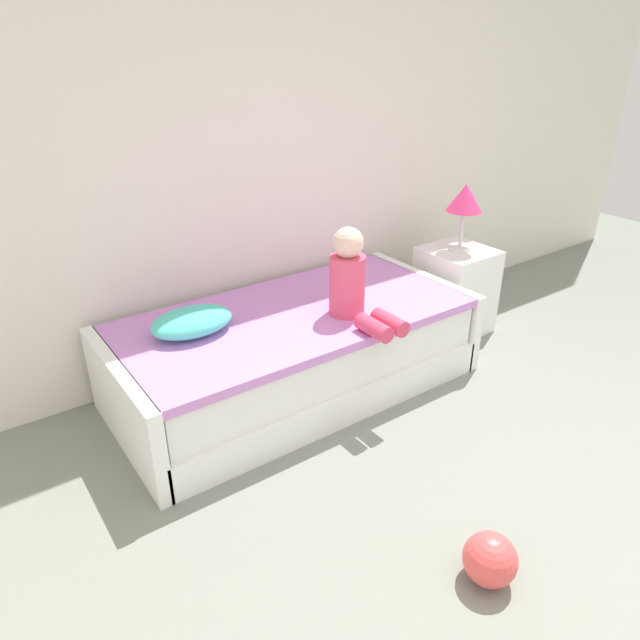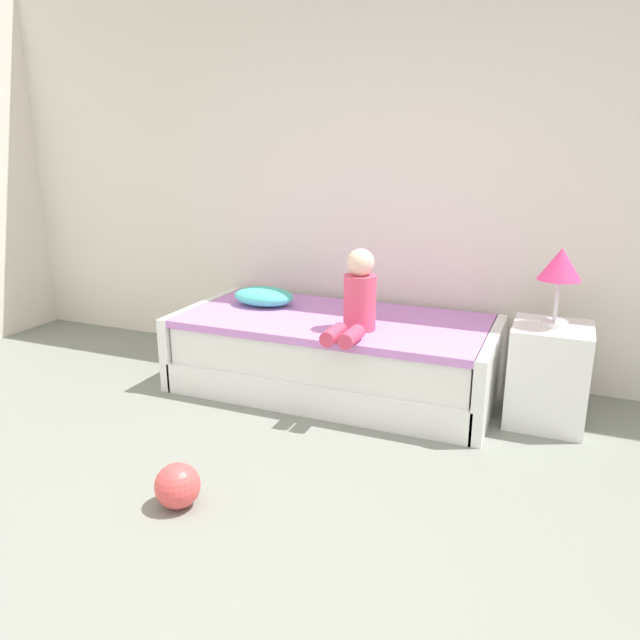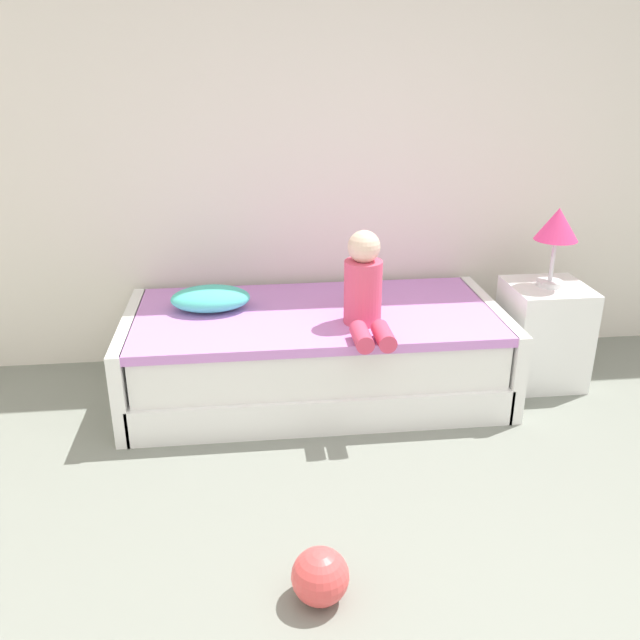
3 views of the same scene
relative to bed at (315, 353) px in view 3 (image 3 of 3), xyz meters
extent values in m
cube|color=silver|center=(0.53, 0.60, 1.20)|extent=(7.20, 0.10, 2.90)
cube|color=white|center=(0.00, 0.00, -0.15)|extent=(2.00, 1.00, 0.20)
cube|color=white|center=(0.00, 0.00, 0.08)|extent=(1.94, 0.94, 0.25)
cube|color=#C67FD1|center=(0.00, 0.00, 0.23)|extent=(1.98, 0.98, 0.05)
cube|color=white|center=(-1.02, 0.00, 0.00)|extent=(0.07, 1.00, 0.50)
cube|color=white|center=(1.02, 0.00, 0.00)|extent=(0.07, 1.00, 0.50)
cube|color=white|center=(1.35, 0.00, 0.05)|extent=(0.44, 0.44, 0.60)
cylinder|color=silver|center=(1.35, 0.00, 0.37)|extent=(0.15, 0.15, 0.03)
cylinder|color=silver|center=(1.35, 0.00, 0.50)|extent=(0.02, 0.02, 0.24)
cone|color=#E5387A|center=(1.35, 0.00, 0.71)|extent=(0.24, 0.24, 0.18)
cylinder|color=#E04C6B|center=(0.23, -0.18, 0.42)|extent=(0.20, 0.20, 0.34)
sphere|color=beige|center=(0.23, -0.18, 0.67)|extent=(0.17, 0.17, 0.17)
cylinder|color=#D83F60|center=(0.18, -0.48, 0.30)|extent=(0.09, 0.22, 0.09)
cylinder|color=#D83F60|center=(0.29, -0.48, 0.30)|extent=(0.09, 0.22, 0.09)
ellipsoid|color=#4CCCBC|center=(-0.58, 0.10, 0.32)|extent=(0.44, 0.30, 0.13)
sphere|color=#E54C4C|center=(-0.15, -1.58, -0.14)|extent=(0.21, 0.21, 0.21)
camera|label=1|loc=(-1.59, -2.47, 1.65)|focal=32.14mm
camera|label=2|loc=(1.39, -3.60, 1.37)|focal=34.22mm
camera|label=3|loc=(-0.37, -3.43, 1.61)|focal=37.42mm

